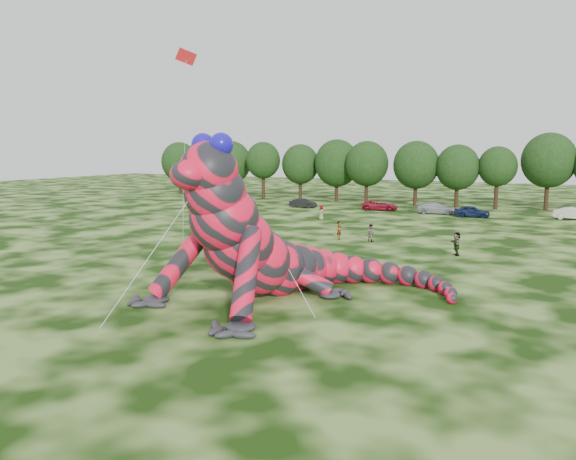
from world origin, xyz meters
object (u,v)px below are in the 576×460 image
at_px(tree_8, 457,176).
at_px(car_4, 472,211).
at_px(tree_4, 300,172).
at_px(tree_0, 180,168).
at_px(tree_7, 416,173).
at_px(tree_3, 263,170).
at_px(tree_1, 204,168).
at_px(tree_2, 231,169).
at_px(tree_6, 367,172).
at_px(spectator_1, 371,233).
at_px(spectator_4, 321,213).
at_px(spectator_0, 339,230).
at_px(tree_9, 497,178).
at_px(car_1, 303,203).
at_px(inflatable_gecko, 274,215).
at_px(tree_10, 548,172).
at_px(car_5, 574,214).
at_px(car_0, 242,199).
at_px(car_2, 380,205).
at_px(spectator_5, 457,244).
at_px(tree_5, 337,170).
at_px(car_3, 436,208).
at_px(flying_kite, 186,72).

xyz_separation_m(tree_8, car_4, (3.77, -10.83, -3.75)).
height_order(tree_4, tree_8, tree_4).
xyz_separation_m(tree_0, tree_7, (44.48, -2.43, -0.02)).
bearing_deg(car_4, tree_3, 66.07).
relative_size(tree_1, tree_2, 1.02).
xyz_separation_m(tree_6, spectator_1, (11.64, -33.36, -3.94)).
height_order(spectator_4, spectator_0, spectator_0).
relative_size(tree_9, car_1, 2.24).
distance_m(inflatable_gecko, tree_4, 60.74).
distance_m(tree_10, spectator_1, 37.95).
height_order(tree_3, car_5, tree_3).
height_order(tree_6, car_5, tree_6).
distance_m(inflatable_gecko, car_0, 53.68).
xyz_separation_m(tree_9, car_2, (-13.96, -8.73, -3.66)).
relative_size(tree_4, spectator_5, 4.82).
distance_m(tree_3, car_2, 24.67).
height_order(tree_5, tree_6, tree_5).
distance_m(tree_5, tree_10, 30.52).
height_order(tree_5, car_1, tree_5).
bearing_deg(tree_5, tree_6, -17.46).
xyz_separation_m(tree_4, tree_9, (30.71, -1.37, -0.19)).
xyz_separation_m(tree_5, car_5, (33.85, -9.30, -4.17)).
height_order(tree_1, tree_3, tree_1).
xyz_separation_m(tree_1, tree_3, (12.64, -0.98, -0.18)).
bearing_deg(car_3, tree_2, 68.26).
distance_m(tree_10, car_2, 23.06).
relative_size(tree_7, tree_8, 1.06).
xyz_separation_m(tree_2, tree_7, (32.94, -1.96, -0.08)).
xyz_separation_m(spectator_0, spectator_5, (11.17, -3.18, 0.08)).
bearing_deg(tree_2, tree_6, -4.67).
xyz_separation_m(tree_0, tree_10, (61.96, -0.66, 0.50)).
xyz_separation_m(inflatable_gecko, tree_5, (-17.96, 55.32, 0.27)).
relative_size(inflatable_gecko, spectator_4, 10.79).
distance_m(car_4, spectator_1, 23.49).
bearing_deg(car_0, car_2, -91.57).
relative_size(tree_4, tree_10, 0.86).
bearing_deg(car_2, tree_3, 58.02).
bearing_deg(tree_8, tree_4, 176.11).
bearing_deg(flying_kite, tree_6, 92.26).
xyz_separation_m(tree_5, spectator_5, (25.39, -38.48, -3.96)).
height_order(inflatable_gecko, car_0, inflatable_gecko).
distance_m(tree_3, spectator_1, 45.19).
relative_size(tree_8, car_1, 2.31).
bearing_deg(spectator_5, tree_0, -151.48).
relative_size(tree_10, spectator_1, 6.54).
xyz_separation_m(car_0, car_2, (21.57, 0.69, -0.06)).
bearing_deg(tree_6, tree_8, 1.29).
bearing_deg(tree_3, spectator_4, -47.59).
distance_m(inflatable_gecko, car_1, 47.84).
height_order(tree_2, spectator_0, tree_2).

